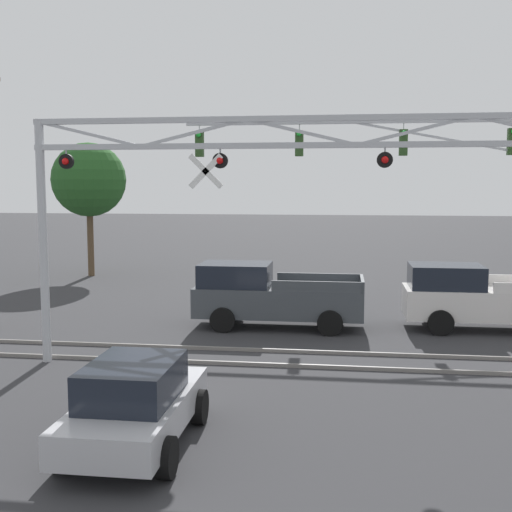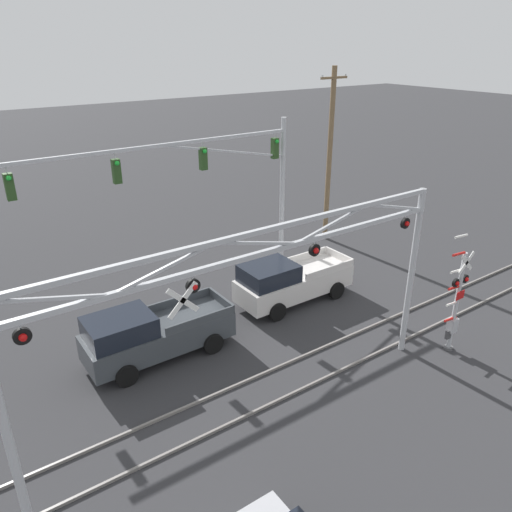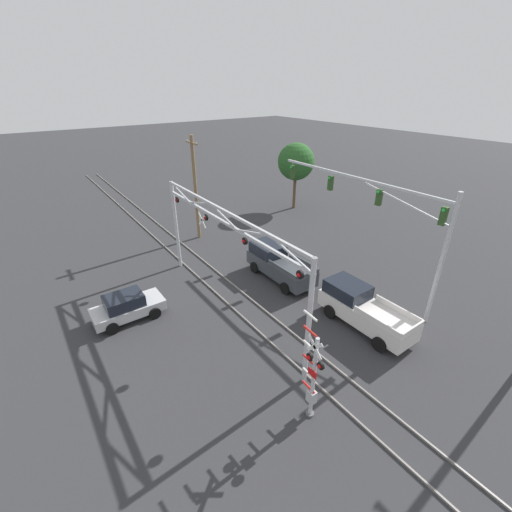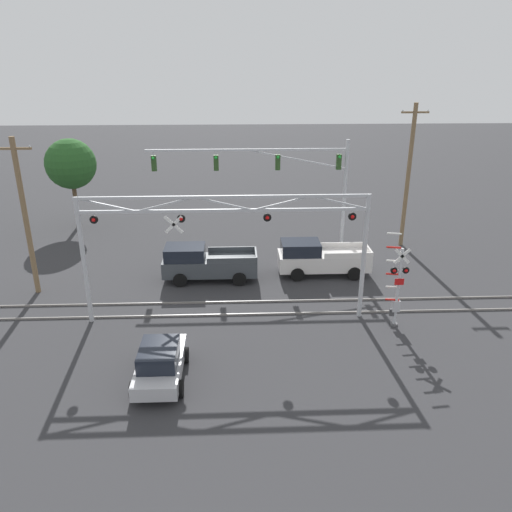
# 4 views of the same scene
# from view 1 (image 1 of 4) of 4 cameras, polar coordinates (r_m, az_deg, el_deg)

# --- Properties ---
(rail_track_near) EXTENTS (80.00, 0.08, 0.10)m
(rail_track_near) POSITION_cam_1_polar(r_m,az_deg,el_deg) (16.72, 3.95, -9.72)
(rail_track_near) COLOR gray
(rail_track_near) RESTS_ON ground_plane
(rail_track_far) EXTENTS (80.00, 0.08, 0.10)m
(rail_track_far) POSITION_cam_1_polar(r_m,az_deg,el_deg) (18.10, 4.26, -8.47)
(rail_track_far) COLOR gray
(rail_track_far) RESTS_ON ground_plane
(crossing_gantry) EXTENTS (13.66, 0.27, 6.34)m
(crossing_gantry) POSITION_cam_1_polar(r_m,az_deg,el_deg) (15.78, 3.95, 6.02)
(crossing_gantry) COLOR #B7BABF
(crossing_gantry) RESTS_ON ground_plane
(traffic_signal_span) EXTENTS (12.60, 0.39, 7.59)m
(traffic_signal_span) POSITION_cam_1_polar(r_m,az_deg,el_deg) (24.55, 14.84, 7.84)
(traffic_signal_span) COLOR #B7BABF
(traffic_signal_span) RESTS_ON ground_plane
(pickup_truck_lead) EXTENTS (5.47, 2.17, 2.11)m
(pickup_truck_lead) POSITION_cam_1_polar(r_m,az_deg,el_deg) (21.07, 1.26, -3.53)
(pickup_truck_lead) COLOR #3D4247
(pickup_truck_lead) RESTS_ON ground_plane
(pickup_truck_following) EXTENTS (5.44, 2.17, 2.11)m
(pickup_truck_following) POSITION_cam_1_polar(r_m,az_deg,el_deg) (21.90, 19.42, -3.52)
(pickup_truck_following) COLOR silver
(pickup_truck_following) RESTS_ON ground_plane
(sedan_waiting) EXTENTS (2.01, 3.94, 1.58)m
(sedan_waiting) POSITION_cam_1_polar(r_m,az_deg,el_deg) (11.92, -10.68, -12.73)
(sedan_waiting) COLOR #B7B7BC
(sedan_waiting) RESTS_ON ground_plane
(background_tree_beyond_span) EXTENTS (3.74, 3.74, 6.79)m
(background_tree_beyond_span) POSITION_cam_1_polar(r_m,az_deg,el_deg) (33.77, -14.64, 6.55)
(background_tree_beyond_span) COLOR brown
(background_tree_beyond_span) RESTS_ON ground_plane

